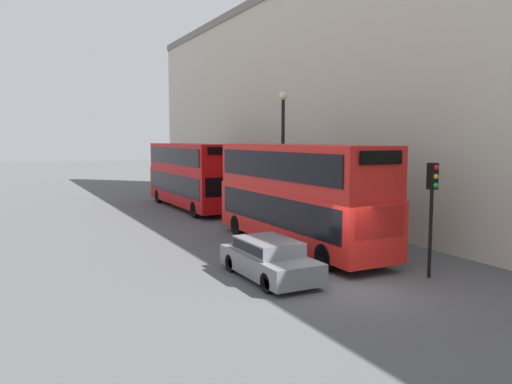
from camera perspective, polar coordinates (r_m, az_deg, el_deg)
ground_plane at (r=16.68m, az=10.35°, el=-10.57°), size 200.00×200.00×0.00m
building_facade at (r=21.19m, az=26.44°, el=13.24°), size 1.10×80.00×14.63m
bus_leading at (r=21.71m, az=4.74°, el=0.07°), size 2.59×10.75×4.51m
bus_second_in_queue at (r=34.21m, az=-7.51°, el=2.17°), size 2.59×11.14×4.42m
car_dark_sedan at (r=17.15m, az=1.49°, el=-7.52°), size 1.84×4.30×1.35m
traffic_light at (r=17.87m, az=19.49°, el=-0.40°), size 0.30×0.36×3.95m
street_lamp at (r=26.36m, az=3.09°, el=5.30°), size 0.44×0.44×7.20m
pedestrian at (r=21.54m, az=14.32°, el=-4.68°), size 0.36×0.36×1.72m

